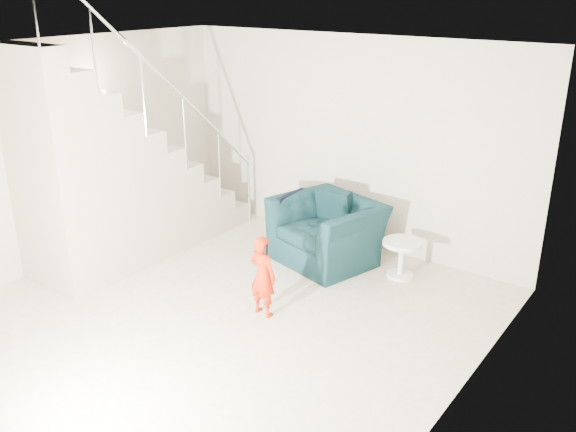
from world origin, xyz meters
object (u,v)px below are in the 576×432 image
at_px(side_table, 401,253).
at_px(staircase, 114,187).
at_px(armchair, 327,231).
at_px(toddler, 263,276).

bearing_deg(side_table, staircase, -152.54).
bearing_deg(armchair, side_table, 23.37).
bearing_deg(side_table, toddler, -114.99).
distance_m(toddler, staircase, 2.38).
bearing_deg(staircase, armchair, 34.43).
distance_m(armchair, toddler, 1.53).
xyz_separation_m(toddler, side_table, (0.77, 1.65, -0.14)).
xyz_separation_m(side_table, staircase, (-3.10, -1.61, 0.64)).
relative_size(armchair, staircase, 0.33).
xyz_separation_m(armchair, staircase, (-2.15, -1.47, 0.56)).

